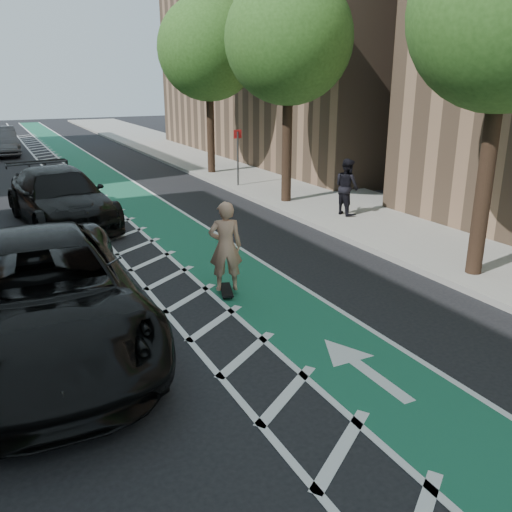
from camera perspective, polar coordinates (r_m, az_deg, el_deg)
ground at (r=10.18m, az=-12.24°, el=-8.55°), size 120.00×120.00×0.00m
bike_lane at (r=20.07m, az=-11.45°, el=4.87°), size 2.00×90.00×0.01m
buffer_strip at (r=19.74m, az=-15.64°, el=4.33°), size 1.40×90.00×0.01m
sidewalk_right at (r=22.60m, az=4.68°, el=6.83°), size 5.00×90.00×0.15m
curb_right at (r=21.44m, az=-0.96°, el=6.28°), size 0.12×90.00×0.16m
tree_r_b at (r=13.43m, az=23.29°, el=22.24°), size 4.20×4.20×7.90m
tree_r_c at (r=19.66m, az=4.10°, el=21.84°), size 4.20×4.20×7.90m
tree_r_d at (r=26.84m, az=-5.27°, el=20.83°), size 4.20×4.20×7.90m
sign_post at (r=23.24m, az=-1.92°, el=10.38°), size 0.35×0.08×2.47m
skateboard at (r=11.91m, az=-3.15°, el=-3.60°), size 0.49×0.87×0.11m
skateboarder at (r=11.57m, az=-3.23°, el=1.01°), size 0.83×0.67×1.96m
suv_near at (r=10.00m, az=-21.77°, el=-3.85°), size 3.47×7.14×1.96m
suv_far at (r=18.56m, az=-19.90°, el=5.84°), size 3.18×6.34×1.77m
car_grey at (r=37.26m, az=-25.34°, el=10.87°), size 2.01×5.22×1.70m
pedestrian at (r=18.37m, az=9.54°, el=7.20°), size 0.74×0.93×1.87m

